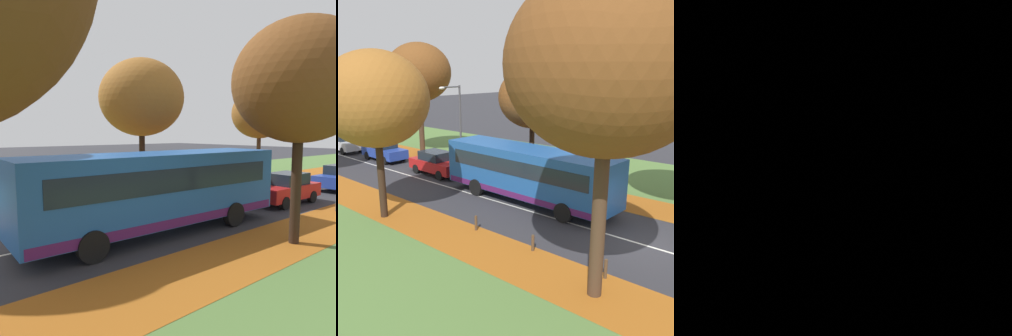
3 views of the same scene
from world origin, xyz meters
TOP-DOWN VIEW (x-y plane):
  - ground_plane at (0.00, 0.00)m, footprint 160.00×160.00m
  - leaf_litter_left at (-4.60, 14.00)m, footprint 2.80×60.00m
  - grass_verge_right at (9.20, 20.00)m, footprint 12.00×90.00m
  - leaf_litter_right at (4.60, 14.00)m, footprint 2.80×60.00m
  - road_centre_line at (0.00, 20.00)m, footprint 0.12×80.00m
  - tree_left_nearest at (-4.68, -0.38)m, footprint 5.95×5.95m
  - tree_left_near at (-5.38, 10.89)m, footprint 5.00×5.00m
  - tree_right_near at (5.06, 9.80)m, footprint 4.39×4.39m
  - tree_right_mid at (4.91, 21.52)m, footprint 5.32×5.32m
  - bollard_second at (-3.52, -0.16)m, footprint 0.12×0.12m
  - bollard_third at (-3.51, 3.04)m, footprint 0.12×0.12m
  - bollard_fourth at (-3.57, 6.25)m, footprint 0.12×0.12m
  - streetlamp_right at (3.67, 15.57)m, footprint 1.89×0.28m
  - bus at (1.16, 7.02)m, footprint 2.86×10.46m
  - car_red_lead at (1.46, 15.33)m, footprint 1.85×4.23m
  - car_blue_following at (1.44, 21.88)m, footprint 1.83×4.22m
  - car_silver_third_in_line at (0.98, 27.68)m, footprint 1.80×4.21m

SIDE VIEW (x-z plane):
  - ground_plane at x=0.00m, z-range 0.00..0.00m
  - road_centre_line at x=0.00m, z-range 0.00..0.01m
  - grass_verge_right at x=9.20m, z-range 0.00..0.01m
  - leaf_litter_left at x=-4.60m, z-range 0.01..0.01m
  - leaf_litter_right at x=4.60m, z-range 0.01..0.01m
  - bollard_third at x=-3.51m, z-range 0.00..0.69m
  - bollard_fourth at x=-3.57m, z-range 0.00..0.70m
  - bollard_second at x=-3.52m, z-range 0.00..0.72m
  - car_red_lead at x=1.46m, z-range 0.00..1.62m
  - car_blue_following at x=1.44m, z-range 0.00..1.62m
  - car_silver_third_in_line at x=0.98m, z-range 0.00..1.62m
  - bus at x=1.16m, z-range 0.21..3.19m
  - streetlamp_right at x=3.67m, z-range 0.74..6.74m
  - tree_right_near at x=5.06m, z-range 1.67..9.01m
  - tree_left_near at x=-5.38m, z-range 1.74..9.76m
  - tree_right_mid at x=4.91m, z-range 2.20..11.45m
  - tree_left_nearest at x=-4.68m, z-range 2.27..12.21m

